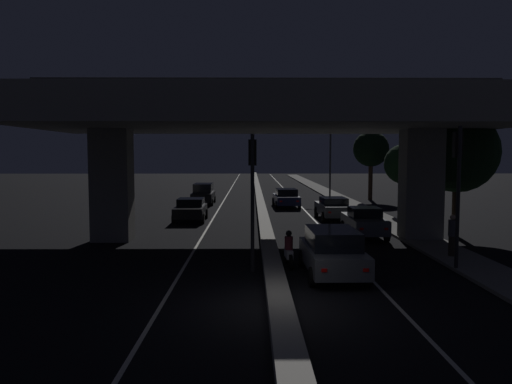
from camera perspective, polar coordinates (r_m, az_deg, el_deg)
ground_plane at (r=14.55m, az=2.65°, el=-12.95°), size 200.00×200.00×0.00m
lane_line_left_inner at (r=49.14m, az=-3.57°, el=-0.75°), size 0.12×126.00×0.00m
lane_line_right_inner at (r=49.24m, az=4.30°, el=-0.75°), size 0.12×126.00×0.00m
median_divider at (r=49.06m, az=0.37°, el=-0.54°), size 0.69×126.00×0.36m
sidewalk_right at (r=42.95m, az=10.93°, el=-1.46°), size 2.09×126.00×0.13m
elevated_overpass at (r=25.03m, az=1.27°, el=8.55°), size 23.18×11.51×8.08m
traffic_light_left_of_median at (r=18.26m, az=-0.41°, el=1.59°), size 0.30×0.49×5.06m
traffic_light_right_of_median at (r=19.77m, az=22.06°, el=2.03°), size 0.30×0.49×5.35m
street_lamp at (r=51.40m, az=8.16°, el=4.90°), size 2.31×0.32×8.31m
car_grey_lead at (r=18.03m, az=8.72°, el=-6.73°), size 2.09×4.45×1.68m
car_grey_second at (r=26.70m, az=12.25°, el=-3.35°), size 1.87×4.31×1.58m
car_grey_third at (r=33.62m, az=8.79°, el=-1.78°), size 2.07×4.46×1.48m
car_dark_blue_fourth at (r=41.07m, az=3.46°, el=-0.63°), size 2.16×4.77×1.53m
car_black_lead_oncoming at (r=32.74m, az=-7.48°, el=-1.96°), size 2.03×3.97×1.47m
car_black_second_oncoming at (r=43.79m, az=-6.03°, el=-0.19°), size 1.93×4.62×1.81m
motorcycle_white_filtering_near at (r=19.34m, az=3.77°, el=-6.76°), size 0.34×1.76×1.41m
pedestrian_on_sidewalk at (r=22.22m, az=21.51°, el=-4.60°), size 0.34×0.34×1.71m
roadside_tree_kerbside_near at (r=28.15m, az=22.01°, el=4.24°), size 4.24×4.24×6.57m
roadside_tree_kerbside_mid at (r=38.13m, az=16.58°, el=3.05°), size 2.94×2.94×5.10m
roadside_tree_kerbside_far at (r=48.70m, az=13.01°, el=4.78°), size 3.38×3.38×6.55m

